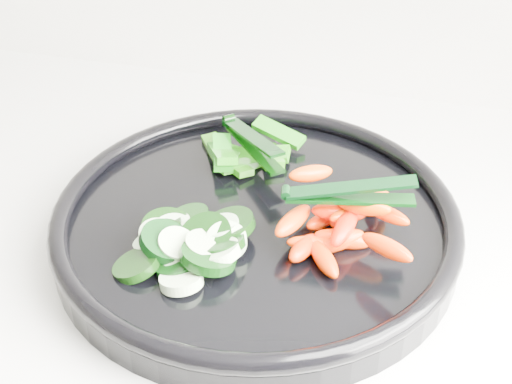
# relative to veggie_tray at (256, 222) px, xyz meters

# --- Properties ---
(veggie_tray) EXTENTS (0.42, 0.42, 0.04)m
(veggie_tray) POSITION_rel_veggie_tray_xyz_m (0.00, 0.00, 0.00)
(veggie_tray) COLOR black
(veggie_tray) RESTS_ON counter
(cucumber_pile) EXTENTS (0.12, 0.13, 0.04)m
(cucumber_pile) POSITION_rel_veggie_tray_xyz_m (-0.05, -0.06, 0.01)
(cucumber_pile) COLOR black
(cucumber_pile) RESTS_ON veggie_tray
(carrot_pile) EXTENTS (0.13, 0.14, 0.05)m
(carrot_pile) POSITION_rel_veggie_tray_xyz_m (0.08, -0.01, 0.02)
(carrot_pile) COLOR #E25800
(carrot_pile) RESTS_ON veggie_tray
(pepper_pile) EXTENTS (0.11, 0.11, 0.04)m
(pepper_pile) POSITION_rel_veggie_tray_xyz_m (-0.04, 0.09, 0.01)
(pepper_pile) COLOR #136409
(pepper_pile) RESTS_ON veggie_tray
(tong_carrot) EXTENTS (0.11, 0.04, 0.02)m
(tong_carrot) POSITION_rel_veggie_tray_xyz_m (0.08, -0.01, 0.05)
(tong_carrot) COLOR black
(tong_carrot) RESTS_ON carrot_pile
(tong_pepper) EXTENTS (0.09, 0.09, 0.02)m
(tong_pepper) POSITION_rel_veggie_tray_xyz_m (-0.03, 0.09, 0.03)
(tong_pepper) COLOR black
(tong_pepper) RESTS_ON pepper_pile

